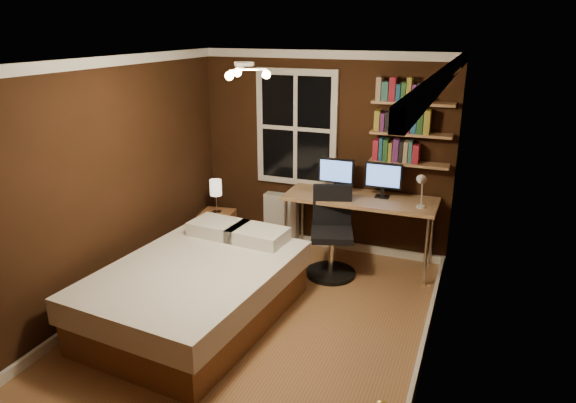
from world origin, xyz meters
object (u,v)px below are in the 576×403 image
(monitor_right, at_px, (383,180))
(bed, at_px, (197,290))
(bedside_lamp, at_px, (216,196))
(radiator, at_px, (282,219))
(desk, at_px, (360,202))
(desk_lamp, at_px, (421,191))
(nightstand, at_px, (218,230))
(monitor_left, at_px, (336,175))
(office_chair, at_px, (331,242))

(monitor_right, bearing_deg, bed, -126.33)
(bedside_lamp, distance_m, radiator, 0.93)
(desk, height_order, desk_lamp, desk_lamp)
(radiator, distance_m, desk, 1.21)
(nightstand, relative_size, monitor_left, 1.14)
(bed, height_order, desk, desk)
(bed, height_order, office_chair, office_chair)
(bed, relative_size, nightstand, 4.52)
(desk, bearing_deg, desk_lamp, -14.93)
(bed, xyz_separation_m, radiator, (0.06, 2.06, 0.03))
(bed, relative_size, monitor_left, 5.16)
(bedside_lamp, xyz_separation_m, monitor_right, (2.05, 0.34, 0.34))
(nightstand, bearing_deg, monitor_right, 1.04)
(bed, bearing_deg, radiator, 93.40)
(bed, bearing_deg, monitor_left, 71.59)
(desk_lamp, bearing_deg, monitor_right, 149.41)
(nightstand, distance_m, desk, 1.90)
(nightstand, height_order, desk_lamp, desk_lamp)
(bedside_lamp, distance_m, office_chair, 1.62)
(monitor_left, bearing_deg, radiator, 169.25)
(office_chair, bearing_deg, bedside_lamp, 156.80)
(nightstand, height_order, bedside_lamp, bedside_lamp)
(bed, bearing_deg, desk_lamp, 46.19)
(bed, height_order, monitor_left, monitor_left)
(bed, xyz_separation_m, monitor_right, (1.41, 1.91, 0.75))
(bed, xyz_separation_m, office_chair, (0.94, 1.42, 0.09))
(desk, xyz_separation_m, monitor_right, (0.24, 0.09, 0.27))
(nightstand, xyz_separation_m, radiator, (0.70, 0.48, 0.09))
(nightstand, bearing_deg, desk, -0.52)
(bed, bearing_deg, office_chair, 61.67)
(bedside_lamp, bearing_deg, desk_lamp, 1.28)
(bed, relative_size, radiator, 3.32)
(bed, distance_m, desk_lamp, 2.60)
(monitor_right, distance_m, desk_lamp, 0.55)
(nightstand, relative_size, desk, 0.28)
(bed, bearing_deg, bedside_lamp, 117.19)
(radiator, bearing_deg, desk, -12.07)
(desk, relative_size, monitor_left, 4.09)
(monitor_left, distance_m, monitor_right, 0.57)
(radiator, bearing_deg, monitor_left, -10.75)
(desk, bearing_deg, office_chair, -119.26)
(bedside_lamp, relative_size, monitor_left, 1.00)
(bedside_lamp, distance_m, monitor_left, 1.55)
(bed, xyz_separation_m, desk, (1.17, 1.82, 0.48))
(desk_lamp, bearing_deg, monitor_left, 165.02)
(monitor_left, xyz_separation_m, office_chair, (0.11, -0.49, -0.66))
(bed, distance_m, office_chair, 1.71)
(monitor_right, height_order, desk_lamp, desk_lamp)
(radiator, bearing_deg, nightstand, -145.52)
(nightstand, height_order, radiator, radiator)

